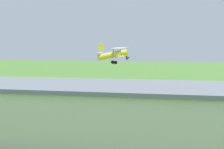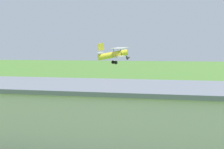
% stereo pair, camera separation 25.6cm
% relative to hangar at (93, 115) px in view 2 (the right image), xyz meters
% --- Properties ---
extents(ground_plane, '(400.00, 400.00, 0.00)m').
position_rel_hangar_xyz_m(ground_plane, '(2.73, -32.79, -2.84)').
color(ground_plane, '#47752D').
extents(hangar, '(35.93, 12.39, 5.65)m').
position_rel_hangar_xyz_m(hangar, '(0.00, 0.00, 0.00)').
color(hangar, beige).
rests_on(hangar, ground_plane).
extents(biplane, '(6.66, 7.21, 3.92)m').
position_rel_hangar_xyz_m(biplane, '(7.01, -35.77, 4.88)').
color(biplane, yellow).
extents(person_crossing_taxiway, '(0.53, 0.53, 1.61)m').
position_rel_hangar_xyz_m(person_crossing_taxiway, '(13.80, -14.25, -2.03)').
color(person_crossing_taxiway, '#3F3F47').
rests_on(person_crossing_taxiway, ground_plane).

